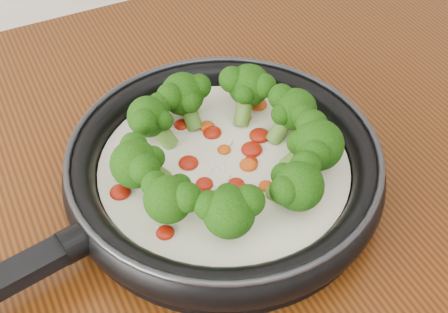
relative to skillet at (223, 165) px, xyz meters
name	(u,v)px	position (x,y,z in m)	size (l,w,h in m)	color
skillet	(223,165)	(0.00, 0.00, 0.00)	(0.59, 0.42, 0.10)	black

